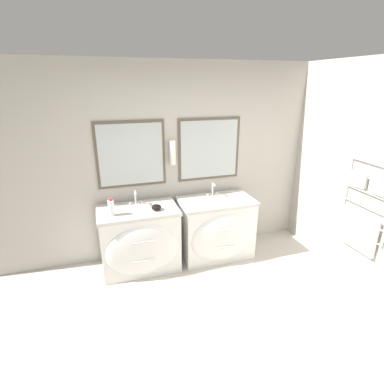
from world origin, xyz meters
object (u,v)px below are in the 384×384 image
(vanity_right, at_px, (217,228))
(amenity_bowl, at_px, (156,207))
(toiletry_bottle, at_px, (111,207))
(vanity_left, at_px, (140,239))

(vanity_right, bearing_deg, amenity_bowl, -175.89)
(vanity_right, distance_m, amenity_bowl, 0.95)
(toiletry_bottle, distance_m, amenity_bowl, 0.54)
(vanity_left, bearing_deg, amenity_bowl, -15.43)
(vanity_left, xyz_separation_m, toiletry_bottle, (-0.32, -0.06, 0.51))
(vanity_right, height_order, toiletry_bottle, toiletry_bottle)
(amenity_bowl, bearing_deg, vanity_right, 4.11)
(vanity_left, relative_size, toiletry_bottle, 4.61)
(vanity_right, bearing_deg, vanity_left, 180.00)
(vanity_left, distance_m, vanity_right, 1.06)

